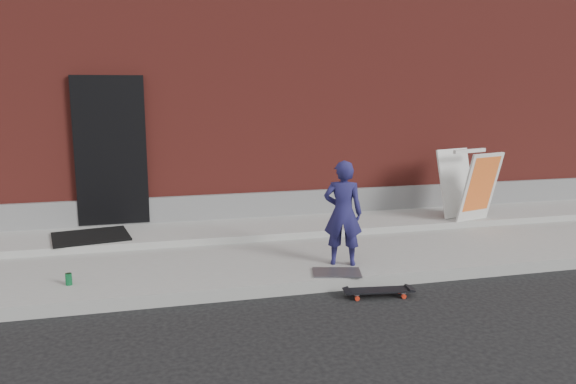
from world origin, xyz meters
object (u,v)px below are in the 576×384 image
object	(u,v)px
skateboard	(379,291)
pizza_sign	(469,184)
soda_can	(69,279)
child	(343,213)

from	to	relation	value
skateboard	pizza_sign	size ratio (longest dim) A/B	0.70
skateboard	pizza_sign	xyz separation A→B (m)	(2.51, 2.27, 0.74)
pizza_sign	soda_can	xyz separation A→B (m)	(-5.91, -1.43, -0.60)
pizza_sign	soda_can	size ratio (longest dim) A/B	8.36
child	soda_can	bearing A→B (deg)	21.11
pizza_sign	soda_can	bearing A→B (deg)	-166.41
child	skateboard	distance (m)	1.10
pizza_sign	soda_can	world-z (taller)	pizza_sign
soda_can	child	bearing A→B (deg)	-0.58
child	pizza_sign	xyz separation A→B (m)	(2.66, 1.46, 0.01)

